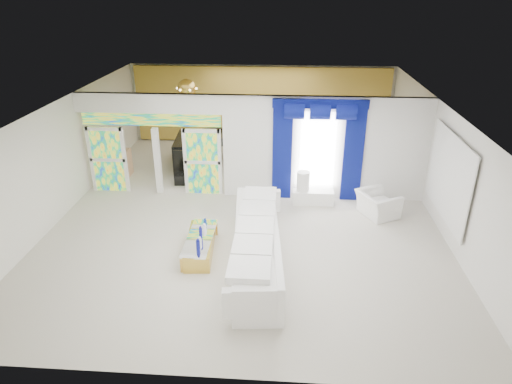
# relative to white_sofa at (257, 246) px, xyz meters

# --- Properties ---
(floor) EXTENTS (12.00, 12.00, 0.00)m
(floor) POSITION_rel_white_sofa_xyz_m (-0.41, 2.60, -0.42)
(floor) COLOR #B7AF9E
(floor) RESTS_ON ground
(dividing_wall) EXTENTS (5.70, 0.18, 3.00)m
(dividing_wall) POSITION_rel_white_sofa_xyz_m (1.74, 3.60, 1.08)
(dividing_wall) COLOR white
(dividing_wall) RESTS_ON ground
(dividing_header) EXTENTS (4.30, 0.18, 0.55)m
(dividing_header) POSITION_rel_white_sofa_xyz_m (-3.26, 3.60, 2.30)
(dividing_header) COLOR white
(dividing_header) RESTS_ON dividing_wall
(stained_panel_left) EXTENTS (0.95, 0.04, 2.00)m
(stained_panel_left) POSITION_rel_white_sofa_xyz_m (-4.69, 3.60, 0.58)
(stained_panel_left) COLOR #994C3F
(stained_panel_left) RESTS_ON ground
(stained_panel_right) EXTENTS (0.95, 0.04, 2.00)m
(stained_panel_right) POSITION_rel_white_sofa_xyz_m (-1.84, 3.60, 0.58)
(stained_panel_right) COLOR #994C3F
(stained_panel_right) RESTS_ON ground
(stained_transom) EXTENTS (4.00, 0.05, 0.35)m
(stained_transom) POSITION_rel_white_sofa_xyz_m (-3.26, 3.60, 1.83)
(stained_transom) COLOR #994C3F
(stained_transom) RESTS_ON dividing_header
(window_pane) EXTENTS (1.00, 0.02, 2.30)m
(window_pane) POSITION_rel_white_sofa_xyz_m (1.49, 3.50, 1.03)
(window_pane) COLOR white
(window_pane) RESTS_ON dividing_wall
(blue_drape_left) EXTENTS (0.55, 0.10, 2.80)m
(blue_drape_left) POSITION_rel_white_sofa_xyz_m (0.49, 3.47, 0.98)
(blue_drape_left) COLOR #07044C
(blue_drape_left) RESTS_ON ground
(blue_drape_right) EXTENTS (0.55, 0.10, 2.80)m
(blue_drape_right) POSITION_rel_white_sofa_xyz_m (2.49, 3.47, 0.98)
(blue_drape_right) COLOR #07044C
(blue_drape_right) RESTS_ON ground
(blue_pelmet) EXTENTS (2.60, 0.12, 0.25)m
(blue_pelmet) POSITION_rel_white_sofa_xyz_m (1.49, 3.47, 2.40)
(blue_pelmet) COLOR #07044C
(blue_pelmet) RESTS_ON dividing_wall
(wall_mirror) EXTENTS (0.04, 2.70, 1.90)m
(wall_mirror) POSITION_rel_white_sofa_xyz_m (4.53, 1.60, 1.13)
(wall_mirror) COLOR white
(wall_mirror) RESTS_ON ground
(gold_curtains) EXTENTS (9.70, 0.12, 2.90)m
(gold_curtains) POSITION_rel_white_sofa_xyz_m (-0.41, 8.50, 1.08)
(gold_curtains) COLOR #B87C2C
(gold_curtains) RESTS_ON ground
(white_sofa) EXTENTS (1.32, 4.52, 0.85)m
(white_sofa) POSITION_rel_white_sofa_xyz_m (0.00, 0.00, 0.00)
(white_sofa) COLOR white
(white_sofa) RESTS_ON ground
(coffee_table) EXTENTS (0.73, 1.80, 0.39)m
(coffee_table) POSITION_rel_white_sofa_xyz_m (-1.35, 0.30, -0.23)
(coffee_table) COLOR gold
(coffee_table) RESTS_ON ground
(console_table) EXTENTS (1.17, 0.38, 0.39)m
(console_table) POSITION_rel_white_sofa_xyz_m (1.40, 3.12, -0.23)
(console_table) COLOR white
(console_table) RESTS_ON ground
(table_lamp) EXTENTS (0.36, 0.36, 0.58)m
(table_lamp) POSITION_rel_white_sofa_xyz_m (1.10, 3.12, 0.25)
(table_lamp) COLOR silver
(table_lamp) RESTS_ON console_table
(armchair) EXTENTS (1.26, 1.31, 0.66)m
(armchair) POSITION_rel_white_sofa_xyz_m (3.12, 2.52, -0.09)
(armchair) COLOR white
(armchair) RESTS_ON ground
(grand_piano) EXTENTS (1.69, 2.12, 1.01)m
(grand_piano) POSITION_rel_white_sofa_xyz_m (-2.40, 5.88, 0.08)
(grand_piano) COLOR black
(grand_piano) RESTS_ON ground
(piano_bench) EXTENTS (0.99, 0.46, 0.32)m
(piano_bench) POSITION_rel_white_sofa_xyz_m (-2.40, 4.28, -0.26)
(piano_bench) COLOR black
(piano_bench) RESTS_ON ground
(tv_console) EXTENTS (0.60, 0.55, 0.86)m
(tv_console) POSITION_rel_white_sofa_xyz_m (-4.79, 4.83, 0.00)
(tv_console) COLOR #A57652
(tv_console) RESTS_ON ground
(chandelier) EXTENTS (0.60, 0.60, 0.60)m
(chandelier) POSITION_rel_white_sofa_xyz_m (-2.71, 6.00, 2.23)
(chandelier) COLOR gold
(chandelier) RESTS_ON ceiling
(decanters) EXTENTS (0.11, 1.14, 0.29)m
(decanters) POSITION_rel_white_sofa_xyz_m (-1.30, 0.28, 0.06)
(decanters) COLOR navy
(decanters) RESTS_ON coffee_table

